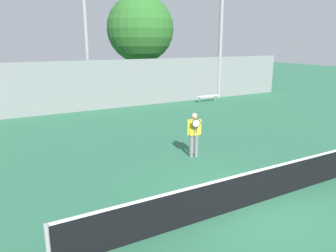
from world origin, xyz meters
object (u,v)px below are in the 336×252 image
(tennis_net, at_px, (251,188))
(tree_green_broad, at_px, (140,29))
(bench_courtside_near, at_px, (208,96))
(light_pole_near_left, at_px, (84,8))
(tennis_player, at_px, (194,132))
(light_pole_far_right, at_px, (221,14))

(tennis_net, distance_m, tree_green_broad, 22.70)
(bench_courtside_near, xyz_separation_m, light_pole_near_left, (-8.05, 1.73, 5.73))
(tennis_player, distance_m, bench_courtside_near, 11.77)
(bench_courtside_near, distance_m, tree_green_broad, 9.56)
(tennis_net, distance_m, tennis_player, 3.97)
(tennis_net, bearing_deg, bench_courtside_near, 57.63)
(tennis_player, xyz_separation_m, tree_green_broad, (6.02, 17.26, 4.32))
(light_pole_near_left, height_order, tree_green_broad, light_pole_near_left)
(tennis_net, xyz_separation_m, light_pole_far_right, (10.13, 14.17, 5.64))
(light_pole_near_left, height_order, light_pole_far_right, light_pole_far_right)
(tennis_player, bearing_deg, tennis_net, -82.44)
(bench_courtside_near, relative_size, light_pole_far_right, 0.16)
(light_pole_near_left, bearing_deg, light_pole_far_right, -3.19)
(tennis_player, relative_size, light_pole_far_right, 0.15)
(tennis_player, relative_size, light_pole_near_left, 0.16)
(tennis_net, bearing_deg, tree_green_broad, 72.04)
(tennis_player, xyz_separation_m, bench_courtside_near, (7.41, 9.14, -0.53))
(light_pole_far_right, bearing_deg, tennis_net, -125.56)
(tennis_net, bearing_deg, light_pole_far_right, 54.44)
(light_pole_near_left, relative_size, light_pole_far_right, 0.96)
(tennis_player, bearing_deg, light_pole_near_left, 113.07)
(tennis_net, distance_m, light_pole_far_right, 18.31)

